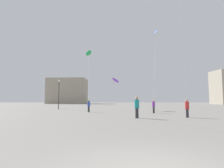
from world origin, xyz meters
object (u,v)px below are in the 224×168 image
Objects in this scene: person_in_purple at (154,106)px; lamppost_east at (59,89)px; person_in_teal at (137,106)px; kite_emerald_diamond at (88,53)px; kite_violet_diamond at (116,80)px; person_in_blue at (89,105)px; building_left_hall at (68,91)px; person_in_red at (187,107)px; kite_cobalt_delta at (155,34)px.

lamppost_east is (-13.59, 10.04, 2.51)m from person_in_purple.
person_in_teal is 1.17× the size of person_in_purple.
person_in_purple is 0.14× the size of kite_emerald_diamond.
kite_violet_diamond is at bearing 1.84° from lamppost_east.
kite_emerald_diamond reaches higher than kite_violet_diamond.
person_in_purple is 8.27m from person_in_blue.
lamppost_east is at bearing -80.64° from building_left_hall.
lamppost_east is (10.35, -62.79, -2.76)m from building_left_hall.
kite_violet_diamond is at bearing -72.22° from building_left_hall.
lamppost_east is at bearing -11.47° from person_in_red.
building_left_hall reaches higher than lamppost_east.
building_left_hall is at bearing 7.31° from person_in_purple.
person_in_teal is at bearing -73.44° from kite_emerald_diamond.
kite_emerald_diamond is at bearing 150.49° from kite_violet_diamond.
person_in_red is 82.88m from building_left_hall.
person_in_teal is at bearing -57.36° from lamppost_east.
kite_violet_diamond reaches higher than person_in_red.
person_in_red is 17.61m from kite_violet_diamond.
kite_cobalt_delta is (3.03, 20.84, 14.28)m from person_in_red.
person_in_purple is at bearing -55.96° from kite_emerald_diamond.
building_left_hall is at bearing 116.16° from kite_cobalt_delta.
person_in_teal is 9.98m from person_in_blue.
kite_cobalt_delta is 22.14m from lamppost_east.
kite_cobalt_delta reaches higher than kite_emerald_diamond.
kite_emerald_diamond is (-10.37, 19.08, 9.64)m from person_in_red.
person_in_purple is 18.62m from kite_emerald_diamond.
kite_violet_diamond is (-5.36, 16.25, 4.19)m from person_in_red.
person_in_purple is 0.99× the size of person_in_blue.
kite_emerald_diamond is 0.61× the size of building_left_hall.
kite_emerald_diamond reaches higher than person_in_blue.
lamppost_east is at bearing -178.16° from kite_violet_diamond.
person_in_teal reaches higher than person_in_purple.
building_left_hall reaches higher than person_in_blue.
kite_cobalt_delta is 1.40× the size of kite_emerald_diamond.
building_left_hall reaches higher than kite_emerald_diamond.
person_in_teal is 1.14× the size of person_in_red.
kite_emerald_diamond is at bearing -26.31° from person_in_red.
kite_violet_diamond is (-3.90, 10.35, 4.21)m from person_in_purple.
person_in_teal is 0.37× the size of lamppost_east.
person_in_red reaches higher than person_in_purple.
lamppost_east reaches higher than person_in_blue.
person_in_purple is at bearing -71.80° from building_left_hall.
person_in_teal is 0.10× the size of building_left_hall.
kite_cobalt_delta is (4.50, 14.95, 14.31)m from person_in_purple.
person_in_teal is 0.11× the size of kite_cobalt_delta.
person_in_teal is at bearing -109.67° from kite_cobalt_delta.
person_in_purple is 0.98× the size of person_in_red.
kite_cobalt_delta is at bearing 87.52° from person_in_blue.
lamppost_east reaches higher than person_in_teal.
lamppost_east is at bearing 42.64° from person_in_purple.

